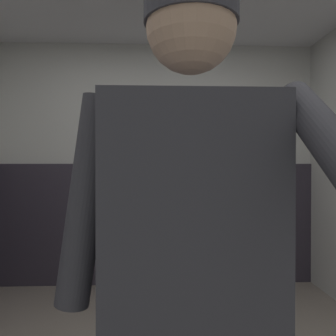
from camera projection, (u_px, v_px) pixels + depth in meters
wall_back at (156, 164)px, 3.64m from camera, size 3.92×0.12×2.53m
wainscot_band_back at (156, 224)px, 3.58m from camera, size 3.32×0.03×1.27m
urinal_left at (135, 213)px, 3.42m from camera, size 0.40×0.34×1.24m
urinal_middle at (209, 212)px, 3.45m from camera, size 0.40×0.34×1.24m
privacy_divider_panel at (172, 196)px, 3.37m from camera, size 0.04×0.40×0.90m
person at (191, 249)px, 0.89m from camera, size 0.68×0.60×1.74m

